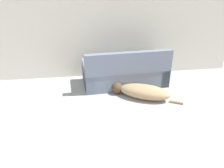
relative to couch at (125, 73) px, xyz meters
name	(u,v)px	position (x,y,z in m)	size (l,w,h in m)	color
wall_back	(86,26)	(-0.83, 0.67, 0.98)	(7.52, 0.06, 2.51)	beige
couch	(125,73)	(0.00, 0.00, 0.00)	(1.96, 1.00, 0.88)	slate
dog	(142,91)	(0.22, -0.70, -0.13)	(1.40, 0.90, 0.29)	#A38460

